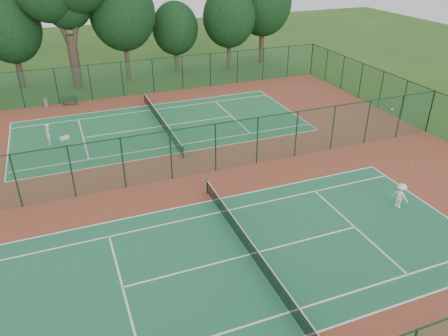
{
  "coord_description": "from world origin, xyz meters",
  "views": [
    {
      "loc": [
        -7.57,
        -24.71,
        14.31
      ],
      "look_at": [
        1.11,
        -2.64,
        1.6
      ],
      "focal_mm": 35.0,
      "sensor_mm": 36.0,
      "label": 1
    }
  ],
  "objects_px": {
    "trash_bin": "(46,103)",
    "player_far": "(48,134)",
    "player_near": "(400,196)",
    "bench": "(69,101)",
    "kit_bag": "(64,138)"
  },
  "relations": [
    {
      "from": "trash_bin",
      "to": "player_far",
      "type": "bearing_deg",
      "value": -90.16
    },
    {
      "from": "player_near",
      "to": "bench",
      "type": "height_order",
      "value": "player_near"
    },
    {
      "from": "player_far",
      "to": "trash_bin",
      "type": "xyz_separation_m",
      "value": [
        0.02,
        8.9,
        -0.45
      ]
    },
    {
      "from": "player_near",
      "to": "bench",
      "type": "xyz_separation_m",
      "value": [
        -16.79,
        25.54,
        -0.35
      ]
    },
    {
      "from": "player_near",
      "to": "player_far",
      "type": "relative_size",
      "value": 0.94
    },
    {
      "from": "player_far",
      "to": "kit_bag",
      "type": "distance_m",
      "value": 1.43
    },
    {
      "from": "trash_bin",
      "to": "kit_bag",
      "type": "relative_size",
      "value": 1.1
    },
    {
      "from": "trash_bin",
      "to": "bench",
      "type": "xyz_separation_m",
      "value": [
        2.09,
        -0.29,
        0.06
      ]
    },
    {
      "from": "player_far",
      "to": "bench",
      "type": "bearing_deg",
      "value": 166.01
    },
    {
      "from": "player_near",
      "to": "player_far",
      "type": "height_order",
      "value": "player_far"
    },
    {
      "from": "bench",
      "to": "kit_bag",
      "type": "xyz_separation_m",
      "value": [
        -1.0,
        -8.06,
        -0.32
      ]
    },
    {
      "from": "trash_bin",
      "to": "bench",
      "type": "height_order",
      "value": "bench"
    },
    {
      "from": "player_far",
      "to": "kit_bag",
      "type": "relative_size",
      "value": 2.34
    },
    {
      "from": "player_near",
      "to": "kit_bag",
      "type": "height_order",
      "value": "player_near"
    },
    {
      "from": "bench",
      "to": "trash_bin",
      "type": "bearing_deg",
      "value": -177.61
    }
  ]
}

